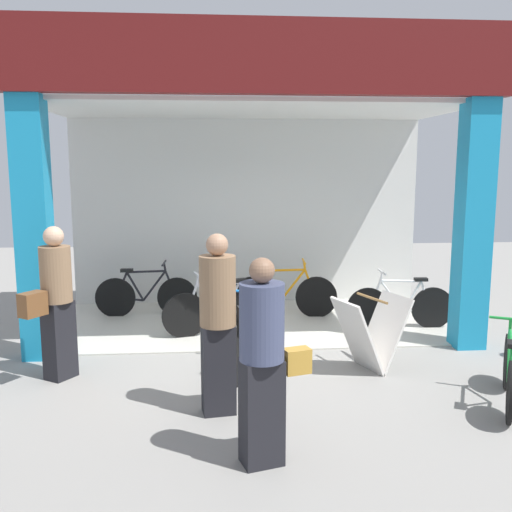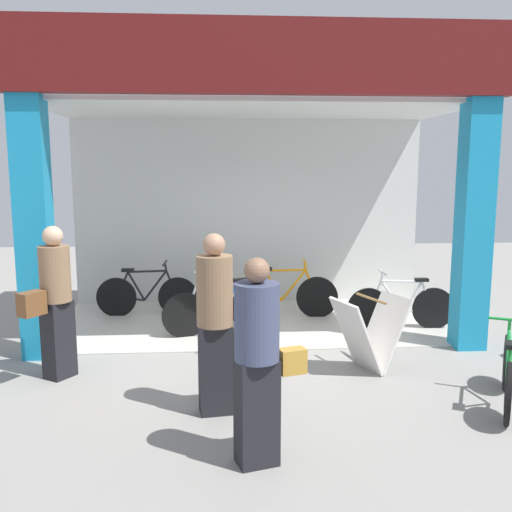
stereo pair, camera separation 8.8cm
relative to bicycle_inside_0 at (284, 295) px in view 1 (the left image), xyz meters
name	(u,v)px [view 1 (the left image)]	position (x,y,z in m)	size (l,w,h in m)	color
ground_plane	(260,351)	(-0.51, -1.63, -0.37)	(19.87, 19.87, 0.00)	gray
shop_facade	(252,179)	(-0.51, -0.19, 1.82)	(6.14, 3.08, 4.10)	beige
bicycle_inside_0	(284,295)	(0.00, 0.00, 0.00)	(1.68, 0.46, 0.92)	black
bicycle_inside_1	(146,295)	(-2.18, 0.21, -0.01)	(1.61, 0.44, 0.89)	black
bicycle_inside_2	(220,310)	(-1.03, -0.85, -0.01)	(1.60, 0.53, 0.90)	black
bicycle_inside_3	(401,306)	(1.64, -0.76, -0.02)	(1.59, 0.44, 0.87)	black
bicycle_parked_0	(509,373)	(1.85, -3.47, -0.04)	(0.71, 1.38, 0.84)	black
bicycle_parked_1	(245,340)	(-0.75, -2.28, -0.01)	(0.51, 1.60, 0.90)	black
sandwich_board_sign	(371,333)	(0.74, -2.37, 0.07)	(0.95, 0.81, 0.89)	silver
pedestrian_0	(263,359)	(-0.73, -4.42, 0.51)	(0.64, 0.44, 1.70)	black
pedestrian_1	(219,322)	(-1.07, -3.43, 0.55)	(0.57, 0.39, 1.77)	black
pedestrian_3	(55,301)	(-2.87, -2.39, 0.54)	(0.57, 0.67, 1.74)	black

